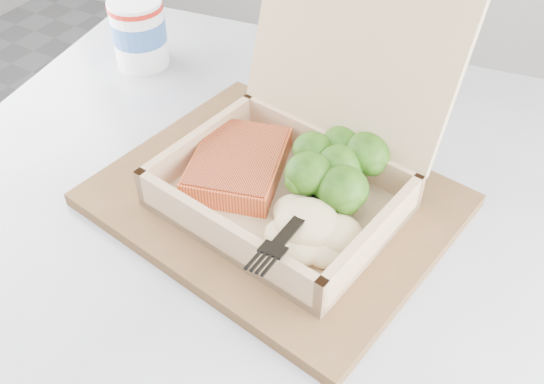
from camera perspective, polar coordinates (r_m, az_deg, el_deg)
The scene contains 9 objects.
cafe_table at distance 0.80m, azimuth -1.64°, elevation -11.30°, with size 0.90×0.90×0.73m.
serving_tray at distance 0.66m, azimuth 0.25°, elevation -0.75°, with size 0.36×0.29×0.02m, color brown.
takeout_container at distance 0.63m, azimuth 2.97°, elevation 4.12°, with size 0.27×0.27×0.22m.
salmon_fillet at distance 0.66m, azimuth -3.20°, elevation 2.62°, with size 0.09×0.12×0.03m, color orange.
broccoli_pile at distance 0.64m, azimuth 6.22°, elevation 1.94°, with size 0.12×0.12×0.04m, color #3E7A1B, non-canonical shape.
mashed_potatoes at distance 0.59m, azimuth 3.33°, elevation -2.98°, with size 0.10×0.09×0.04m, color #D5BD8A.
plastic_fork at distance 0.59m, azimuth 3.73°, elevation -0.93°, with size 0.03×0.16×0.03m.
paper_cup at distance 0.90m, azimuth -12.42°, elevation 14.62°, with size 0.08×0.08×0.10m.
receipt at distance 0.83m, azimuth 5.02°, elevation 8.63°, with size 0.07×0.13×0.00m, color white.
Camera 1 is at (0.17, 0.25, 1.19)m, focal length 40.00 mm.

